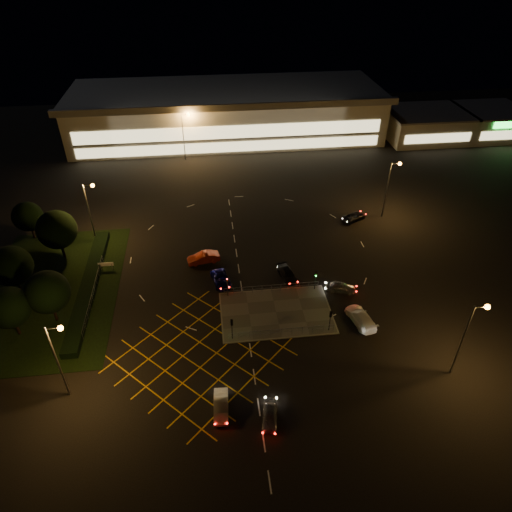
{
  "coord_description": "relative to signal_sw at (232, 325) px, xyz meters",
  "views": [
    {
      "loc": [
        -5.76,
        -45.12,
        40.75
      ],
      "look_at": [
        0.57,
        8.1,
        2.0
      ],
      "focal_mm": 32.0,
      "sensor_mm": 36.0,
      "label": 1
    }
  ],
  "objects": [
    {
      "name": "supermarket",
      "position": [
        4.0,
        67.95,
        2.95
      ],
      "size": [
        72.0,
        26.5,
        10.5
      ],
      "color": "beige",
      "rests_on": "ground"
    },
    {
      "name": "car_east_grey",
      "position": [
        22.84,
        25.44,
        -1.75
      ],
      "size": [
        4.92,
        3.89,
        1.24
      ],
      "primitive_type": "imported",
      "rotation": [
        0.0,
        0.0,
        2.05
      ],
      "color": "black",
      "rests_on": "ground"
    },
    {
      "name": "tree_b",
      "position": [
        -28.0,
        11.99,
        2.28
      ],
      "size": [
        5.4,
        5.4,
        7.35
      ],
      "color": "black",
      "rests_on": "ground"
    },
    {
      "name": "car_circ_red",
      "position": [
        -3.06,
        16.25,
        -1.58
      ],
      "size": [
        5.01,
        2.53,
        1.58
      ],
      "primitive_type": "imported",
      "rotation": [
        0.0,
        0.0,
        4.9
      ],
      "color": "#99200B",
      "rests_on": "ground"
    },
    {
      "name": "car_queue_white",
      "position": [
        -1.92,
        -9.9,
        -1.67
      ],
      "size": [
        1.7,
        4.3,
        1.39
      ],
      "primitive_type": "imported",
      "rotation": [
        0.0,
        0.0,
        6.23
      ],
      "color": "silver",
      "rests_on": "ground"
    },
    {
      "name": "grass_verge",
      "position": [
        -24.0,
        11.99,
        -2.33
      ],
      "size": [
        18.0,
        30.0,
        0.08
      ],
      "primitive_type": "cube",
      "color": "black",
      "rests_on": "ground"
    },
    {
      "name": "car_near_silver",
      "position": [
        2.95,
        -11.54,
        -1.73
      ],
      "size": [
        2.2,
        3.96,
        1.28
      ],
      "primitive_type": "imported",
      "rotation": [
        0.0,
        0.0,
        6.09
      ],
      "color": "silver",
      "rests_on": "ground"
    },
    {
      "name": "hedge",
      "position": [
        -19.0,
        11.99,
        -1.87
      ],
      "size": [
        2.0,
        26.0,
        1.0
      ],
      "primitive_type": "cube",
      "color": "black",
      "rests_on": "ground"
    },
    {
      "name": "signal_nw",
      "position": [
        0.0,
        7.99,
        0.0
      ],
      "size": [
        0.28,
        0.3,
        3.15
      ],
      "color": "black",
      "rests_on": "pedestrian_island"
    },
    {
      "name": "pedestrian_island",
      "position": [
        6.0,
        3.99,
        -2.31
      ],
      "size": [
        14.0,
        9.0,
        0.12
      ],
      "primitive_type": "cube",
      "color": "#4C4944",
      "rests_on": "ground"
    },
    {
      "name": "retail_unit_b",
      "position": [
        66.0,
        59.95,
        0.85
      ],
      "size": [
        14.8,
        14.8,
        6.35
      ],
      "color": "beige",
      "rests_on": "ground"
    },
    {
      "name": "tree_c",
      "position": [
        -24.0,
        19.99,
        2.59
      ],
      "size": [
        5.76,
        5.76,
        7.84
      ],
      "color": "black",
      "rests_on": "ground"
    },
    {
      "name": "streetlight_ne",
      "position": [
        28.44,
        25.99,
        4.2
      ],
      "size": [
        1.78,
        0.56,
        10.03
      ],
      "color": "slate",
      "rests_on": "ground"
    },
    {
      "name": "car_far_dkgrey",
      "position": [
        8.76,
        10.99,
        -1.71
      ],
      "size": [
        2.87,
        4.86,
        1.32
      ],
      "primitive_type": "imported",
      "rotation": [
        0.0,
        0.0,
        0.24
      ],
      "color": "black",
      "rests_on": "ground"
    },
    {
      "name": "streetlight_sw",
      "position": [
        -17.56,
        -6.01,
        4.2
      ],
      "size": [
        1.78,
        0.56,
        10.03
      ],
      "color": "slate",
      "rests_on": "ground"
    },
    {
      "name": "tree_e",
      "position": [
        -22.0,
        5.99,
        2.28
      ],
      "size": [
        5.4,
        5.4,
        7.35
      ],
      "color": "black",
      "rests_on": "ground"
    },
    {
      "name": "streetlight_far_right",
      "position": [
        34.44,
        55.99,
        4.2
      ],
      "size": [
        1.78,
        0.56,
        10.03
      ],
      "color": "slate",
      "rests_on": "ground"
    },
    {
      "name": "car_right_silver",
      "position": [
        15.5,
        7.29,
        -1.69
      ],
      "size": [
        4.28,
        2.72,
        1.36
      ],
      "primitive_type": "imported",
      "rotation": [
        0.0,
        0.0,
        1.27
      ],
      "color": "#A0A1A7",
      "rests_on": "ground"
    },
    {
      "name": "signal_ne",
      "position": [
        12.0,
        7.99,
        0.0
      ],
      "size": [
        0.28,
        0.3,
        3.15
      ],
      "color": "black",
      "rests_on": "pedestrian_island"
    },
    {
      "name": "streetlight_far_left",
      "position": [
        -5.56,
        53.99,
        4.2
      ],
      "size": [
        1.78,
        0.56,
        10.03
      ],
      "color": "slate",
      "rests_on": "ground"
    },
    {
      "name": "streetlight_se",
      "position": [
        24.44,
        -8.01,
        4.2
      ],
      "size": [
        1.78,
        0.56,
        10.03
      ],
      "color": "slate",
      "rests_on": "ground"
    },
    {
      "name": "streetlight_nw",
      "position": [
        -19.56,
        23.99,
        4.2
      ],
      "size": [
        1.78,
        0.56,
        10.03
      ],
      "color": "slate",
      "rests_on": "ground"
    },
    {
      "name": "tree_a",
      "position": [
        -26.0,
        3.99,
        1.97
      ],
      "size": [
        5.04,
        5.04,
        6.86
      ],
      "color": "black",
      "rests_on": "ground"
    },
    {
      "name": "signal_se",
      "position": [
        12.0,
        0.0,
        0.0
      ],
      "size": [
        0.28,
        0.3,
        3.15
      ],
      "rotation": [
        0.0,
        0.0,
        3.14
      ],
      "color": "black",
      "rests_on": "pedestrian_island"
    },
    {
      "name": "tree_d",
      "position": [
        -30.0,
        25.99,
        1.65
      ],
      "size": [
        4.68,
        4.68,
        6.37
      ],
      "color": "black",
      "rests_on": "ground"
    },
    {
      "name": "retail_unit_a",
      "position": [
        50.0,
        59.97,
        0.85
      ],
      "size": [
        18.8,
        14.8,
        6.35
      ],
      "color": "beige",
      "rests_on": "ground"
    },
    {
      "name": "ground",
      "position": [
        4.0,
        5.99,
        -2.37
      ],
      "size": [
        180.0,
        180.0,
        0.0
      ],
      "primitive_type": "plane",
      "color": "black",
      "rests_on": "ground"
    },
    {
      "name": "signal_sw",
      "position": [
        0.0,
        0.0,
        0.0
      ],
      "size": [
        0.28,
        0.3,
        3.15
      ],
      "rotation": [
        0.0,
        0.0,
        3.14
      ],
      "color": "black",
      "rests_on": "pedestrian_island"
    },
    {
      "name": "car_approach_white",
      "position": [
        16.36,
        1.06,
        -1.59
      ],
      "size": [
        3.26,
        5.72,
        1.56
      ],
      "primitive_type": "imported",
      "rotation": [
        0.0,
        0.0,
        3.35
      ],
      "color": "silver",
      "rests_on": "ground"
    },
    {
      "name": "car_left_blue",
      "position": [
        -0.73,
        10.99,
        -1.71
      ],
      "size": [
        3.08,
        5.06,
        1.31
      ],
      "primitive_type": "imported",
      "rotation": [
        0.0,
        0.0,
        0.2
      ],
      "color": "#0D0C4D",
      "rests_on": "ground"
    }
  ]
}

